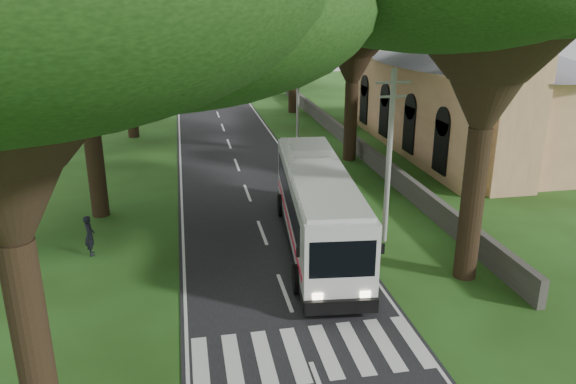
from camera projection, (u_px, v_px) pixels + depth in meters
name	position (u px, v px, depth m)	size (l,w,h in m)	color
ground	(295.00, 320.00, 19.86)	(140.00, 140.00, 0.00)	#213E11
road	(230.00, 147.00, 43.08)	(8.00, 120.00, 0.04)	black
crosswalk	(307.00, 354.00, 18.01)	(8.00, 3.00, 0.01)	silver
property_wall	(347.00, 137.00, 43.55)	(0.35, 50.00, 1.20)	#383533
church	(474.00, 83.00, 41.44)	(14.00, 24.00, 11.60)	tan
pole_near	(389.00, 155.00, 25.05)	(1.60, 0.24, 8.00)	gray
pole_mid	(298.00, 89.00, 43.62)	(1.60, 0.24, 8.00)	gray
pole_far	(261.00, 62.00, 62.20)	(1.60, 0.24, 8.00)	gray
tree_r_far	(273.00, 2.00, 69.99)	(12.89, 12.89, 13.29)	black
coach_bus	(317.00, 205.00, 25.24)	(3.93, 12.84, 3.73)	silver
distant_car_b	(188.00, 90.00, 64.90)	(1.56, 4.48, 1.48)	navy
distant_car_c	(219.00, 75.00, 77.90)	(2.04, 5.01, 1.45)	maroon
pedestrian	(90.00, 235.00, 24.70)	(0.67, 0.44, 1.84)	black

